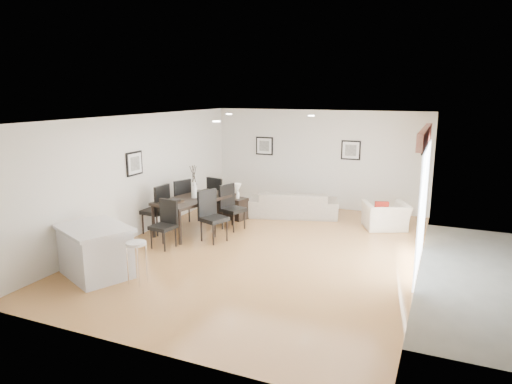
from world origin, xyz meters
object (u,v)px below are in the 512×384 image
at_px(dining_chair_foot, 218,195).
at_px(coffee_table, 227,206).
at_px(dining_chair_efar, 230,204).
at_px(bar_stool, 136,248).
at_px(dining_table, 194,201).
at_px(dining_chair_enear, 211,213).
at_px(sofa, 294,204).
at_px(kitchen_island, 95,251).
at_px(dining_chair_wfar, 180,199).
at_px(armchair, 386,216).
at_px(dining_chair_head, 166,221).
at_px(dining_chair_wnear, 158,207).
at_px(side_table, 238,209).

xyz_separation_m(dining_chair_foot, coffee_table, (-0.05, 0.58, -0.42)).
bearing_deg(dining_chair_efar, bar_stool, -162.42).
height_order(dining_table, dining_chair_enear, dining_chair_enear).
bearing_deg(sofa, dining_chair_enear, 52.38).
bearing_deg(bar_stool, sofa, 78.34).
height_order(sofa, kitchen_island, kitchen_island).
height_order(dining_table, kitchen_island, kitchen_island).
relative_size(dining_table, dining_chair_wfar, 1.89).
bearing_deg(dining_chair_efar, coffee_table, 48.84).
xyz_separation_m(armchair, dining_chair_enear, (-3.38, -2.35, 0.30)).
distance_m(dining_chair_efar, dining_chair_head, 1.82).
distance_m(armchair, dining_chair_enear, 4.13).
xyz_separation_m(dining_chair_wnear, side_table, (1.15, 1.78, -0.36)).
bearing_deg(dining_table, bar_stool, -64.95).
xyz_separation_m(dining_table, dining_chair_head, (0.01, -1.19, -0.16)).
bearing_deg(dining_chair_wnear, armchair, 119.01).
relative_size(dining_chair_efar, kitchen_island, 0.67).
bearing_deg(dining_chair_wfar, dining_chair_head, 42.76).
distance_m(dining_chair_wnear, bar_stool, 2.81).
distance_m(armchair, dining_chair_efar, 3.67).
relative_size(dining_table, dining_chair_enear, 1.87).
distance_m(dining_table, kitchen_island, 2.99).
bearing_deg(armchair, dining_chair_foot, -14.64).
xyz_separation_m(sofa, side_table, (-1.21, -0.84, -0.06)).
bearing_deg(armchair, dining_chair_enear, 10.06).
height_order(armchair, dining_chair_enear, dining_chair_enear).
height_order(dining_chair_wnear, kitchen_island, dining_chair_wnear).
bearing_deg(kitchen_island, dining_chair_wnear, 123.95).
height_order(dining_chair_wnear, coffee_table, dining_chair_wnear).
relative_size(dining_table, kitchen_island, 1.31).
bearing_deg(dining_chair_head, bar_stool, -64.16).
xyz_separation_m(sofa, dining_chair_wnear, (-2.36, -2.63, 0.30)).
bearing_deg(side_table, kitchen_island, -99.76).
distance_m(dining_chair_wnear, dining_chair_head, 0.98).
distance_m(armchair, dining_table, 4.50).
bearing_deg(armchair, dining_chair_wfar, -7.56).
xyz_separation_m(dining_chair_wnear, dining_chair_head, (0.68, -0.71, -0.08)).
relative_size(sofa, armchair, 2.33).
xyz_separation_m(side_table, bar_stool, (0.15, -4.27, 0.36)).
bearing_deg(dining_chair_enear, side_table, 26.73).
height_order(dining_chair_enear, kitchen_island, dining_chair_enear).
xyz_separation_m(armchair, kitchen_island, (-4.31, -4.88, 0.14)).
xyz_separation_m(coffee_table, side_table, (0.55, -0.46, 0.09)).
bearing_deg(dining_chair_wfar, dining_table, 76.61).
bearing_deg(dining_chair_efar, dining_chair_wfar, 110.79).
bearing_deg(bar_stool, dining_chair_head, 109.45).
height_order(dining_chair_efar, kitchen_island, dining_chair_efar).
distance_m(armchair, dining_chair_head, 5.10).
distance_m(dining_table, dining_chair_efar, 0.85).
height_order(coffee_table, bar_stool, bar_stool).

